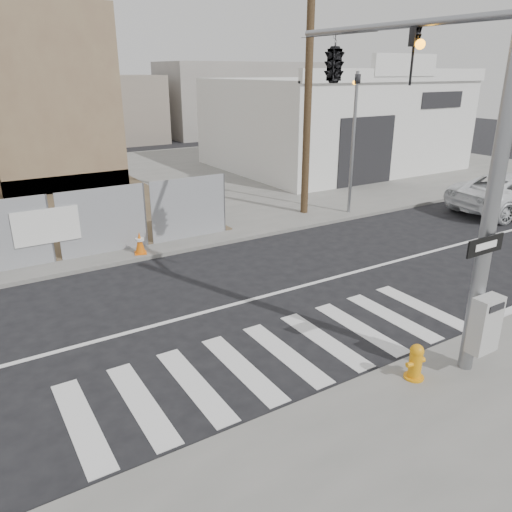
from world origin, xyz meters
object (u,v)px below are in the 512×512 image
auto_shop (332,123)px  traffic_cone_d (140,243)px  signal_pole (380,100)px  fire_hydrant (416,362)px

auto_shop → traffic_cone_d: 17.03m
signal_pole → fire_hydrant: size_ratio=10.29×
auto_shop → signal_pole: bearing=-127.5°
auto_shop → fire_hydrant: size_ratio=17.64×
fire_hydrant → auto_shop: bearing=66.2°
signal_pole → auto_shop: bearing=52.5°
fire_hydrant → traffic_cone_d: (-1.95, 8.91, -0.00)m
auto_shop → traffic_cone_d: (-14.55, -8.60, -2.08)m
auto_shop → fire_hydrant: (-12.60, -17.52, -2.08)m
fire_hydrant → traffic_cone_d: size_ratio=0.99×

